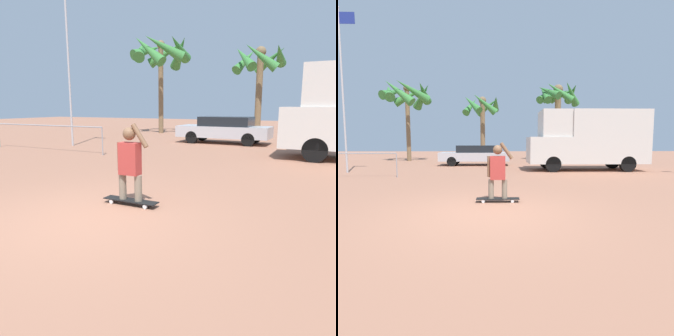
% 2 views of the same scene
% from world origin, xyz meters
% --- Properties ---
extents(ground_plane, '(80.00, 80.00, 0.00)m').
position_xyz_m(ground_plane, '(0.00, 0.00, 0.00)').
color(ground_plane, '#A36B51').
extents(skateboard, '(1.10, 0.25, 0.10)m').
position_xyz_m(skateboard, '(0.24, 1.04, 0.08)').
color(skateboard, black).
rests_on(skateboard, ground_plane).
extents(person_skateboarder, '(0.66, 0.24, 1.44)m').
position_xyz_m(person_skateboarder, '(0.24, 1.04, 0.86)').
color(person_skateboarder, gray).
rests_on(person_skateboarder, skateboard).
extents(parked_car_silver, '(4.55, 1.72, 1.33)m').
position_xyz_m(parked_car_silver, '(-1.30, 11.97, 0.71)').
color(parked_car_silver, black).
rests_on(parked_car_silver, ground_plane).
extents(palm_tree_center_background, '(3.73, 3.93, 6.07)m').
position_xyz_m(palm_tree_center_background, '(-1.28, 19.68, 4.76)').
color(palm_tree_center_background, brown).
rests_on(palm_tree_center_background, ground_plane).
extents(palm_tree_far_left, '(4.22, 4.25, 6.49)m').
position_xyz_m(palm_tree_far_left, '(-7.11, 16.24, 5.34)').
color(palm_tree_far_left, brown).
rests_on(palm_tree_far_left, ground_plane).
extents(flagpole, '(0.82, 0.12, 7.99)m').
position_xyz_m(flagpole, '(-7.34, 7.79, 4.41)').
color(flagpole, '#B7B7BC').
rests_on(flagpole, ground_plane).
extents(plaza_railing_segment, '(5.89, 0.05, 1.08)m').
position_xyz_m(plaza_railing_segment, '(-7.10, 5.92, 0.94)').
color(plaza_railing_segment, '#99999E').
rests_on(plaza_railing_segment, ground_plane).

